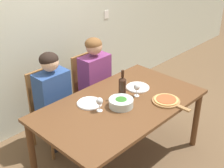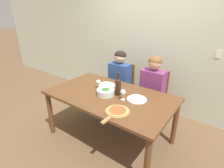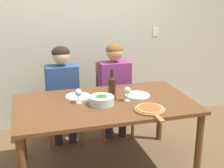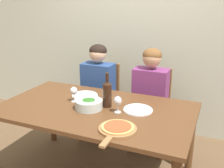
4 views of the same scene
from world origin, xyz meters
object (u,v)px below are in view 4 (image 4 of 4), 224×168
person_man (150,91)px  dinner_plate_right (138,110)px  pizza_on_board (117,129)px  person_woman (98,84)px  wine_bottle (107,93)px  dinner_plate_left (85,95)px  wine_glass_right (118,101)px  broccoli_bowl (89,104)px  chair_left (102,99)px  chair_right (152,106)px  wine_glass_left (74,92)px

person_man → dinner_plate_right: (0.06, -0.63, 0.04)m
pizza_on_board → person_woman: bearing=123.0°
wine_bottle → pizza_on_board: size_ratio=0.75×
person_man → wine_bottle: size_ratio=3.73×
person_woman → dinner_plate_right: bearing=-41.5°
dinner_plate_left → dinner_plate_right: bearing=-12.6°
dinner_plate_right → wine_bottle: bearing=-175.3°
pizza_on_board → wine_glass_right: 0.35m
person_woman → broccoli_bowl: size_ratio=4.82×
person_man → wine_bottle: 0.71m
pizza_on_board → chair_left: bearing=120.4°
wine_bottle → dinner_plate_left: bearing=153.7°
wine_bottle → dinner_plate_left: size_ratio=1.23×
chair_left → wine_glass_right: bearing=-56.7°
person_man → dinner_plate_left: (-0.56, -0.49, 0.04)m
dinner_plate_right → dinner_plate_left: bearing=167.4°
dinner_plate_left → chair_right: bearing=47.6°
broccoli_bowl → person_man: bearing=64.3°
dinner_plate_right → wine_glass_left: 0.65m
wine_glass_left → person_woman: bearing=96.4°
person_woman → wine_glass_right: (0.56, -0.74, 0.13)m
wine_bottle → broccoli_bowl: 0.20m
wine_glass_left → pizza_on_board: bearing=-32.2°
dinner_plate_left → dinner_plate_right: (0.62, -0.14, 0.00)m
broccoli_bowl → wine_glass_left: 0.24m
wine_glass_right → chair_left: bearing=123.3°
chair_left → wine_glass_right: (0.56, -0.86, 0.36)m
chair_left → wine_glass_left: size_ratio=6.31×
pizza_on_board → wine_glass_right: size_ratio=2.88×
person_woman → wine_bottle: size_ratio=3.73×
broccoli_bowl → pizza_on_board: bearing=-36.0°
person_man → dinner_plate_right: size_ratio=4.58×
dinner_plate_right → broccoli_bowl: bearing=-162.9°
dinner_plate_right → pizza_on_board: (-0.03, -0.42, 0.01)m
dinner_plate_left → wine_glass_left: wine_glass_left is taller
person_woman → person_man: same height
dinner_plate_left → broccoli_bowl: bearing=-54.8°
chair_left → dinner_plate_left: chair_left is taller
chair_right → dinner_plate_right: 0.80m
chair_right → wine_glass_left: bearing=-126.5°
wine_glass_left → wine_glass_right: 0.49m
person_woman → person_man: (0.65, 0.00, 0.00)m
chair_right → wine_bottle: bearing=-106.6°
dinner_plate_left → pizza_on_board: pizza_on_board is taller
chair_left → dinner_plate_left: 0.67m
person_man → dinner_plate_left: size_ratio=4.58×
dinner_plate_right → wine_glass_right: wine_glass_right is taller
chair_left → person_woman: 0.25m
broccoli_bowl → wine_glass_right: wine_glass_right is taller
broccoli_bowl → dinner_plate_left: bearing=125.2°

